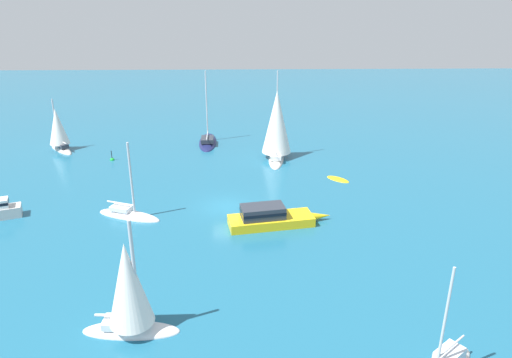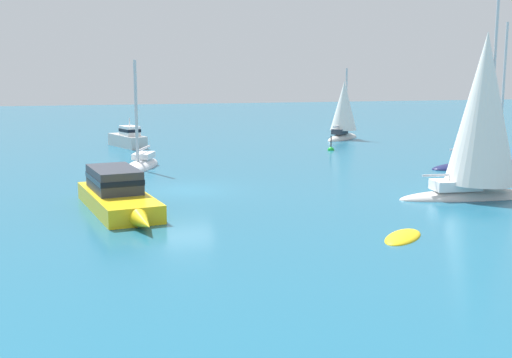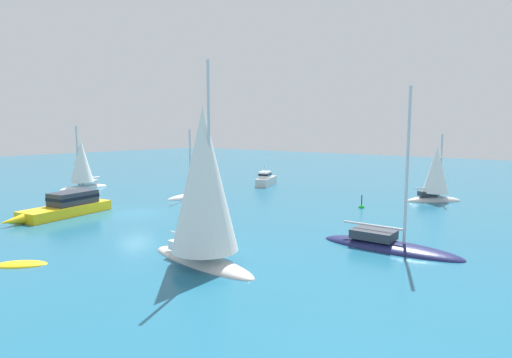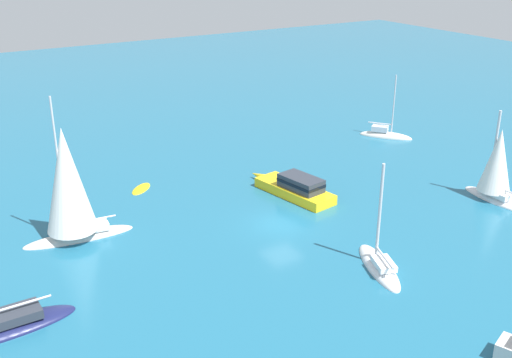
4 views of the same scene
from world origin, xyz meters
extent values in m
plane|color=#1E607F|center=(0.00, 0.00, 0.00)|extent=(160.00, 160.00, 0.00)
ellipsoid|color=yellow|center=(6.18, -10.95, 0.00)|extent=(2.54, 2.54, 0.37)
cube|color=silver|center=(-1.88, 19.21, 0.46)|extent=(2.84, 4.60, 0.93)
cone|color=silver|center=(-2.85, 21.74, 0.46)|extent=(1.26, 1.36, 0.93)
cube|color=white|center=(-1.69, 18.72, 1.29)|extent=(1.59, 1.93, 0.74)
cube|color=black|center=(-1.69, 18.72, 1.33)|extent=(1.64, 1.98, 0.24)
cylinder|color=silver|center=(-1.69, 18.72, 1.97)|extent=(0.08, 0.08, 0.61)
ellipsoid|color=#191E4C|center=(19.08, 2.98, 0.00)|extent=(7.81, 2.41, 0.86)
cube|color=#2D333D|center=(18.16, 2.95, 0.68)|extent=(2.37, 1.58, 0.49)
cylinder|color=silver|center=(19.86, 3.00, 4.60)|extent=(0.16, 0.16, 8.33)
cylinder|color=silver|center=(18.12, 2.94, 1.17)|extent=(3.48, 0.24, 0.12)
ellipsoid|color=silver|center=(12.73, -5.17, 0.00)|extent=(7.33, 2.31, 0.81)
cube|color=white|center=(11.86, -5.09, 0.64)|extent=(2.26, 1.37, 0.47)
cylinder|color=silver|center=(13.44, -5.23, 5.05)|extent=(0.13, 0.13, 9.30)
cylinder|color=silver|center=(11.83, -5.09, 1.12)|extent=(3.24, 0.39, 0.11)
cone|color=white|center=(13.05, -5.20, 4.19)|extent=(3.52, 3.52, 6.97)
ellipsoid|color=silver|center=(16.46, 20.17, 0.00)|extent=(4.57, 4.28, 0.99)
cube|color=#2D333D|center=(16.01, 19.77, 0.71)|extent=(1.70, 1.65, 0.44)
cylinder|color=silver|center=(16.83, 20.50, 3.28)|extent=(0.16, 0.16, 5.56)
cylinder|color=silver|center=(15.99, 19.75, 1.18)|extent=(1.77, 1.61, 0.13)
cone|color=white|center=(16.54, 20.24, 2.88)|extent=(3.19, 3.19, 4.17)
cube|color=yellow|center=(-3.54, -3.68, 0.37)|extent=(3.44, 7.06, 0.74)
cone|color=yellow|center=(-2.79, -7.79, 0.37)|extent=(1.04, 1.80, 0.74)
cube|color=#2D333D|center=(-3.66, -3.02, 1.24)|extent=(2.40, 3.67, 0.99)
cube|color=black|center=(-3.66, -3.02, 1.29)|extent=(2.44, 3.72, 0.24)
ellipsoid|color=white|center=(-1.70, 8.07, 0.00)|extent=(3.44, 5.90, 0.99)
cube|color=white|center=(-1.46, 8.71, 0.67)|extent=(1.59, 1.98, 0.36)
cylinder|color=silver|center=(-1.91, 7.53, 3.51)|extent=(0.18, 0.18, 6.02)
cylinder|color=silver|center=(-1.45, 8.74, 1.10)|extent=(1.06, 2.47, 0.15)
sphere|color=green|center=(12.71, 13.21, 0.00)|extent=(0.50, 0.50, 0.50)
cylinder|color=black|center=(12.71, 13.21, 0.67)|extent=(0.08, 0.08, 0.84)
camera|label=1|loc=(-37.19, -1.63, 17.31)|focal=32.90mm
camera|label=2|loc=(-4.49, -31.20, 6.00)|focal=44.83mm
camera|label=3|loc=(27.46, -19.16, 6.60)|focal=29.54mm
camera|label=4|loc=(21.14, 31.73, 18.69)|focal=42.64mm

